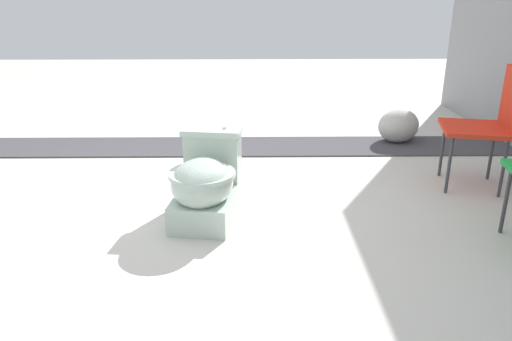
{
  "coord_description": "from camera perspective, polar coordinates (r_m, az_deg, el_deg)",
  "views": [
    {
      "loc": [
        2.9,
        0.48,
        1.33
      ],
      "look_at": [
        0.1,
        0.52,
        0.3
      ],
      "focal_mm": 35.0,
      "sensor_mm": 36.0,
      "label": 1
    }
  ],
  "objects": [
    {
      "name": "gravel_strip",
      "position": [
        4.41,
        -0.52,
        2.77
      ],
      "size": [
        0.56,
        8.0,
        0.01
      ],
      "primitive_type": "cube",
      "color": "#423F44",
      "rests_on": "ground"
    },
    {
      "name": "boulder_near",
      "position": [
        4.7,
        15.98,
        4.94
      ],
      "size": [
        0.47,
        0.5,
        0.31
      ],
      "primitive_type": "ellipsoid",
      "rotation": [
        0.0,
        0.0,
        2.08
      ],
      "color": "#B7B2AD",
      "rests_on": "ground"
    },
    {
      "name": "folding_chair_left",
      "position": [
        3.74,
        25.51,
        5.61
      ],
      "size": [
        0.53,
        0.53,
        0.83
      ],
      "rotation": [
        0.0,
        0.0,
        -1.79
      ],
      "color": "red",
      "rests_on": "ground"
    },
    {
      "name": "toilet",
      "position": [
        3.02,
        -5.72,
        -1.47
      ],
      "size": [
        0.68,
        0.46,
        0.52
      ],
      "rotation": [
        0.0,
        0.0,
        -0.14
      ],
      "color": "#B2C6B7",
      "rests_on": "ground"
    },
    {
      "name": "ground_plane",
      "position": [
        3.22,
        -9.36,
        -4.42
      ],
      "size": [
        14.0,
        14.0,
        0.0
      ],
      "primitive_type": "plane",
      "color": "beige"
    }
  ]
}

